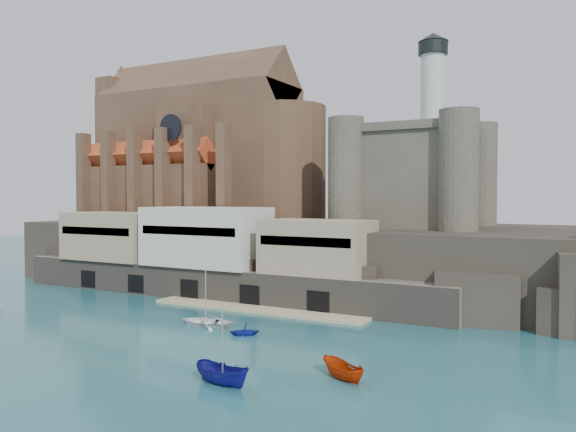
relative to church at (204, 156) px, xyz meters
The scene contains 9 objects.
ground 53.14m from the church, 60.03° to the right, with size 300.00×300.00×0.00m, color #1B515A.
promontory 29.58m from the church, ahead, with size 100.00×36.00×10.00m.
quay 28.37m from the church, 53.41° to the right, with size 70.00×12.00×13.05m.
church is the anchor object (origin of this frame).
castle_keep 40.39m from the church, ahead, with size 21.20×21.20×29.30m.
boat_2 66.27m from the church, 51.82° to the right, with size 1.99×2.04×5.29m, color navy.
boat_5 67.20m from the church, 43.20° to the right, with size 1.74×1.78×4.62m, color #B92E04.
boat_6 47.43m from the church, 52.91° to the right, with size 4.66×1.35×6.52m, color white.
boat_7 52.50m from the church, 48.13° to the right, with size 2.67×1.63×3.10m, color #1A289D.
Camera 1 is at (39.46, -42.71, 14.58)m, focal length 35.00 mm.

